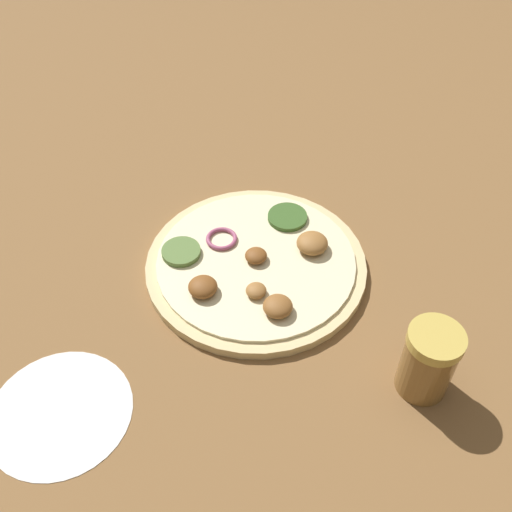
# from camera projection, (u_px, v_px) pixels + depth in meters

# --- Properties ---
(ground_plane) EXTENTS (3.00, 3.00, 0.00)m
(ground_plane) POSITION_uv_depth(u_px,v_px,m) (256.00, 268.00, 0.74)
(ground_plane) COLOR brown
(pizza) EXTENTS (0.27, 0.27, 0.04)m
(pizza) POSITION_uv_depth(u_px,v_px,m) (256.00, 264.00, 0.73)
(pizza) COLOR beige
(pizza) RESTS_ON ground_plane
(spice_jar) EXTENTS (0.06, 0.06, 0.09)m
(spice_jar) POSITION_uv_depth(u_px,v_px,m) (428.00, 361.00, 0.59)
(spice_jar) COLOR olive
(spice_jar) RESTS_ON ground_plane
(flour_patch) EXTENTS (0.15, 0.15, 0.00)m
(flour_patch) POSITION_uv_depth(u_px,v_px,m) (60.00, 412.00, 0.60)
(flour_patch) COLOR white
(flour_patch) RESTS_ON ground_plane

